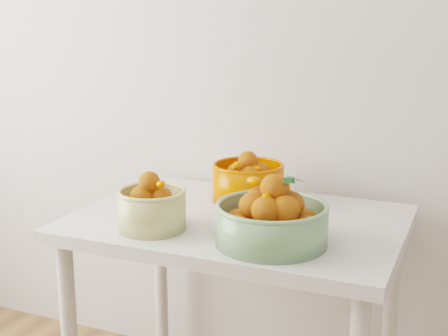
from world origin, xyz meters
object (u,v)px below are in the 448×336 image
at_px(bowl_green, 272,220).
at_px(bowl_orange, 248,181).
at_px(bowl_cream, 152,208).
at_px(table, 238,247).

height_order(bowl_green, bowl_orange, bowl_green).
bearing_deg(bowl_cream, table, 46.08).
xyz_separation_m(table, bowl_green, (0.17, -0.18, 0.16)).
xyz_separation_m(table, bowl_cream, (-0.19, -0.20, 0.16)).
xyz_separation_m(table, bowl_orange, (-0.03, 0.18, 0.16)).
distance_m(table, bowl_green, 0.29).
distance_m(bowl_green, bowl_orange, 0.41).
relative_size(bowl_green, bowl_orange, 1.30).
bearing_deg(bowl_green, table, 133.56).
xyz_separation_m(bowl_cream, bowl_orange, (0.16, 0.37, 0.00)).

